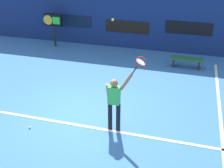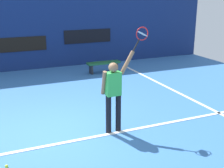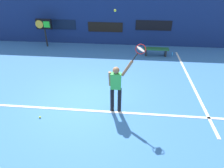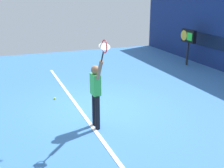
{
  "view_description": "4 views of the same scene",
  "coord_description": "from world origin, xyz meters",
  "px_view_note": "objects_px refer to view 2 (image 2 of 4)",
  "views": [
    {
      "loc": [
        3.12,
        -7.33,
        5.25
      ],
      "look_at": [
        1.11,
        -0.17,
        1.4
      ],
      "focal_mm": 46.41,
      "sensor_mm": 36.0,
      "label": 1
    },
    {
      "loc": [
        -1.37,
        -6.47,
        3.19
      ],
      "look_at": [
        1.42,
        0.07,
        1.03
      ],
      "focal_mm": 48.39,
      "sensor_mm": 36.0,
      "label": 2
    },
    {
      "loc": [
        1.66,
        -5.98,
        4.33
      ],
      "look_at": [
        1.11,
        -0.36,
        1.03
      ],
      "focal_mm": 31.86,
      "sensor_mm": 36.0,
      "label": 3
    },
    {
      "loc": [
        8.13,
        -2.64,
        3.52
      ],
      "look_at": [
        1.32,
        -0.01,
        1.18
      ],
      "focal_mm": 47.59,
      "sensor_mm": 36.0,
      "label": 4
    }
  ],
  "objects_px": {
    "tennis_racket": "(141,35)",
    "court_bench": "(104,64)",
    "water_bottle": "(124,67)",
    "spare_ball": "(7,166)",
    "tennis_player": "(114,91)"
  },
  "relations": [
    {
      "from": "court_bench",
      "to": "spare_ball",
      "type": "xyz_separation_m",
      "value": [
        -4.34,
        -5.95,
        -0.3
      ]
    },
    {
      "from": "tennis_player",
      "to": "tennis_racket",
      "type": "height_order",
      "value": "tennis_racket"
    },
    {
      "from": "tennis_racket",
      "to": "water_bottle",
      "type": "distance_m",
      "value": 6.09
    },
    {
      "from": "water_bottle",
      "to": "court_bench",
      "type": "bearing_deg",
      "value": 180.0
    },
    {
      "from": "tennis_player",
      "to": "spare_ball",
      "type": "height_order",
      "value": "tennis_player"
    },
    {
      "from": "tennis_player",
      "to": "spare_ball",
      "type": "distance_m",
      "value": 2.75
    },
    {
      "from": "tennis_racket",
      "to": "water_bottle",
      "type": "relative_size",
      "value": 2.53
    },
    {
      "from": "tennis_player",
      "to": "court_bench",
      "type": "distance_m",
      "value": 5.65
    },
    {
      "from": "court_bench",
      "to": "spare_ball",
      "type": "relative_size",
      "value": 20.59
    },
    {
      "from": "tennis_player",
      "to": "court_bench",
      "type": "height_order",
      "value": "tennis_player"
    },
    {
      "from": "water_bottle",
      "to": "spare_ball",
      "type": "relative_size",
      "value": 3.53
    },
    {
      "from": "tennis_racket",
      "to": "spare_ball",
      "type": "height_order",
      "value": "tennis_racket"
    },
    {
      "from": "court_bench",
      "to": "water_bottle",
      "type": "xyz_separation_m",
      "value": [
        0.93,
        0.0,
        -0.22
      ]
    },
    {
      "from": "tennis_racket",
      "to": "court_bench",
      "type": "relative_size",
      "value": 0.43
    },
    {
      "from": "water_bottle",
      "to": "spare_ball",
      "type": "distance_m",
      "value": 7.95
    }
  ]
}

